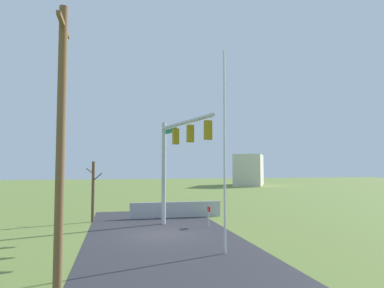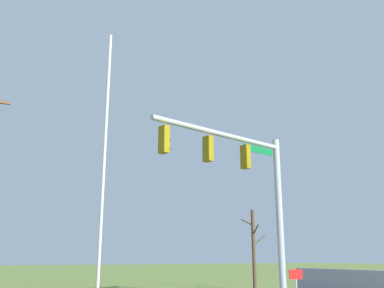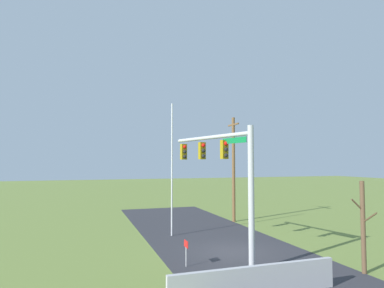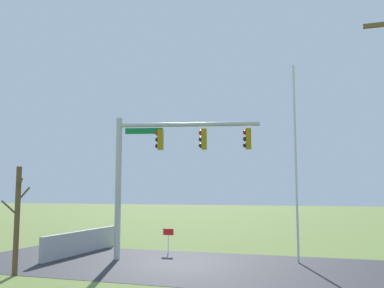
{
  "view_description": "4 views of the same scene",
  "coord_description": "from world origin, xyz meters",
  "px_view_note": "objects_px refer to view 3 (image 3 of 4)",
  "views": [
    {
      "loc": [
        -19.09,
        2.45,
        3.77
      ],
      "look_at": [
        -0.52,
        -1.62,
        4.97
      ],
      "focal_mm": 32.18,
      "sensor_mm": 36.0,
      "label": 1
    },
    {
      "loc": [
        -8.36,
        -15.13,
        1.64
      ],
      "look_at": [
        -1.0,
        -0.82,
        5.83
      ],
      "focal_mm": 40.48,
      "sensor_mm": 36.0,
      "label": 2
    },
    {
      "loc": [
        16.63,
        -7.87,
        4.88
      ],
      "look_at": [
        -1.07,
        -1.95,
        5.92
      ],
      "focal_mm": 30.76,
      "sensor_mm": 36.0,
      "label": 3
    },
    {
      "loc": [
        -6.17,
        17.38,
        3.1
      ],
      "look_at": [
        -0.28,
        -0.89,
        5.25
      ],
      "focal_mm": 39.78,
      "sensor_mm": 36.0,
      "label": 4
    }
  ],
  "objects_px": {
    "utility_pole": "(234,167)",
    "bare_tree": "(363,226)",
    "signal_mast": "(224,166)",
    "open_sign": "(186,247)",
    "flagpole": "(172,169)"
  },
  "relations": [
    {
      "from": "flagpole",
      "to": "utility_pole",
      "type": "distance_m",
      "value": 7.14
    },
    {
      "from": "signal_mast",
      "to": "utility_pole",
      "type": "xyz_separation_m",
      "value": [
        -9.55,
        5.11,
        -0.2
      ]
    },
    {
      "from": "utility_pole",
      "to": "bare_tree",
      "type": "distance_m",
      "value": 13.54
    },
    {
      "from": "signal_mast",
      "to": "bare_tree",
      "type": "distance_m",
      "value": 6.78
    },
    {
      "from": "flagpole",
      "to": "open_sign",
      "type": "bearing_deg",
      "value": -9.09
    },
    {
      "from": "utility_pole",
      "to": "open_sign",
      "type": "distance_m",
      "value": 12.85
    },
    {
      "from": "signal_mast",
      "to": "open_sign",
      "type": "distance_m",
      "value": 4.37
    },
    {
      "from": "flagpole",
      "to": "bare_tree",
      "type": "relative_size",
      "value": 2.19
    },
    {
      "from": "open_sign",
      "to": "utility_pole",
      "type": "bearing_deg",
      "value": 143.88
    },
    {
      "from": "utility_pole",
      "to": "flagpole",
      "type": "bearing_deg",
      "value": -60.9
    },
    {
      "from": "utility_pole",
      "to": "open_sign",
      "type": "relative_size",
      "value": 7.08
    },
    {
      "from": "signal_mast",
      "to": "open_sign",
      "type": "bearing_deg",
      "value": -79.04
    },
    {
      "from": "signal_mast",
      "to": "bare_tree",
      "type": "height_order",
      "value": "signal_mast"
    },
    {
      "from": "utility_pole",
      "to": "signal_mast",
      "type": "bearing_deg",
      "value": -28.16
    },
    {
      "from": "signal_mast",
      "to": "flagpole",
      "type": "xyz_separation_m",
      "value": [
        -6.08,
        -1.12,
        -0.25
      ]
    }
  ]
}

